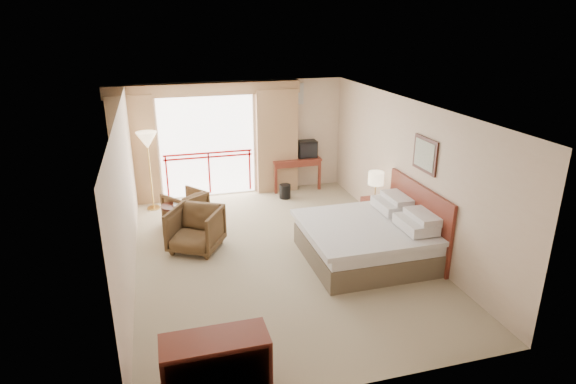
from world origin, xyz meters
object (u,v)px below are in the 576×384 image
object	(u,v)px
bed	(368,239)
wastebasket	(285,191)
side_table	(174,213)
nightstand	(375,214)
tv	(307,149)
dresser	(216,368)
floor_lamp	(147,143)
armchair_far	(187,222)
armchair_near	(197,249)
table_lamp	(376,179)
desk	(294,164)

from	to	relation	value
bed	wastebasket	xyz separation A→B (m)	(-0.61, 3.35, -0.21)
side_table	nightstand	bearing A→B (deg)	-14.25
tv	dresser	size ratio (longest dim) A/B	0.39
tv	floor_lamp	size ratio (longest dim) A/B	0.26
floor_lamp	dresser	size ratio (longest dim) A/B	1.48
armchair_far	dresser	world-z (taller)	dresser
side_table	wastebasket	bearing A→B (deg)	24.24
wastebasket	armchair_near	xyz separation A→B (m)	(-2.30, -2.16, -0.17)
table_lamp	side_table	xyz separation A→B (m)	(-3.93, 0.95, -0.68)
desk	armchair_near	xyz separation A→B (m)	(-2.73, -2.84, -0.62)
desk	tv	distance (m)	0.49
tv	side_table	size ratio (longest dim) A/B	0.86
table_lamp	armchair_far	xyz separation A→B (m)	(-3.68, 1.33, -1.05)
side_table	bed	bearing A→B (deg)	-33.69
side_table	table_lamp	bearing A→B (deg)	-13.57
bed	armchair_near	size ratio (longest dim) A/B	2.38
bed	armchair_near	distance (m)	3.16
bed	desk	world-z (taller)	bed
table_lamp	armchair_near	bearing A→B (deg)	-179.53
wastebasket	side_table	xyz separation A→B (m)	(-2.64, -1.19, 0.20)
floor_lamp	dresser	xyz separation A→B (m)	(0.60, -6.14, -1.12)
desk	armchair_near	bearing A→B (deg)	-129.31
bed	tv	world-z (taller)	tv
desk	table_lamp	bearing A→B (deg)	-68.39
wastebasket	side_table	bearing A→B (deg)	-155.76
table_lamp	floor_lamp	bearing A→B (deg)	152.08
table_lamp	floor_lamp	xyz separation A→B (m)	(-4.33, 2.30, 0.46)
bed	wastebasket	distance (m)	3.41
table_lamp	desk	world-z (taller)	table_lamp
wastebasket	armchair_far	world-z (taller)	armchair_far
bed	armchair_near	world-z (taller)	bed
bed	armchair_far	distance (m)	3.94
armchair_far	side_table	bearing A→B (deg)	20.16
dresser	armchair_far	bearing A→B (deg)	86.81
tv	armchair_far	distance (m)	3.57
floor_lamp	desk	bearing A→B (deg)	8.45
table_lamp	armchair_far	size ratio (longest dim) A/B	0.74
armchair_far	dresser	bearing A→B (deg)	53.13
wastebasket	floor_lamp	xyz separation A→B (m)	(-3.04, 0.16, 1.35)
wastebasket	floor_lamp	world-z (taller)	floor_lamp
floor_lamp	armchair_far	bearing A→B (deg)	-55.92
bed	table_lamp	bearing A→B (deg)	60.41
side_table	desk	bearing A→B (deg)	31.27
floor_lamp	nightstand	bearing A→B (deg)	-28.43
desk	side_table	world-z (taller)	desk
armchair_far	armchair_near	bearing A→B (deg)	57.31
bed	side_table	world-z (taller)	bed
desk	side_table	size ratio (longest dim) A/B	2.26
wastebasket	dresser	xyz separation A→B (m)	(-2.44, -5.98, 0.23)
bed	side_table	distance (m)	3.90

